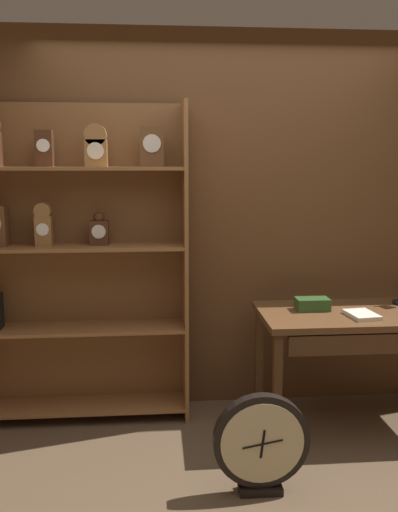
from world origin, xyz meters
The scene contains 7 objects.
ground_plane centered at (0.00, 0.00, 0.00)m, with size 10.00×10.00×0.00m, color brown.
back_wood_panel centered at (0.00, 1.32, 1.30)m, with size 4.80×0.05×2.60m, color brown.
bookshelf centered at (-1.05, 1.14, 1.10)m, with size 1.47×0.31×2.10m.
workbench centered at (0.86, 0.82, 0.69)m, with size 1.35×0.66×0.78m.
toolbox_small centered at (0.53, 0.91, 0.82)m, with size 0.21×0.13×0.08m, color #2D5123.
open_repair_manual centered at (0.79, 0.73, 0.79)m, with size 0.16×0.22×0.03m, color silver.
round_clock_large centered at (0.06, 0.15, 0.28)m, with size 0.51×0.11×0.55m.
Camera 1 is at (-0.48, -2.44, 1.72)m, focal length 38.23 mm.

